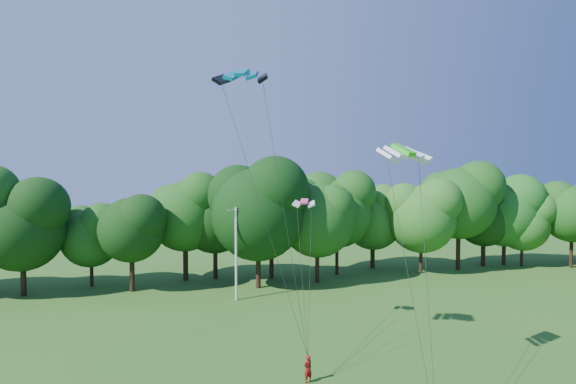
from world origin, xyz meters
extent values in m
cylinder|color=silver|center=(-1.54, 28.32, 4.39)|extent=(0.22, 0.22, 8.79)
cube|color=silver|center=(-1.54, 28.32, 8.57)|extent=(1.66, 0.74, 0.08)
imported|color=maroon|center=(0.64, 10.55, 0.79)|extent=(0.69, 0.59, 1.59)
cube|color=#046984|center=(-2.80, 12.73, 17.91)|extent=(3.39, 2.42, 0.73)
cube|color=#29CB1E|center=(5.53, 8.72, 13.27)|extent=(3.39, 2.38, 0.76)
cube|color=#D93C73|center=(2.62, 18.90, 9.88)|extent=(1.86, 1.42, 0.41)
cylinder|color=#331E13|center=(1.21, 32.36, 2.67)|extent=(0.50, 0.50, 5.34)
ellipsoid|color=black|center=(1.21, 32.36, 9.72)|extent=(10.69, 10.69, 11.66)
cylinder|color=black|center=(34.39, 36.83, 2.30)|extent=(0.51, 0.51, 4.60)
ellipsoid|color=#1D561A|center=(34.39, 36.83, 8.36)|extent=(9.20, 9.20, 10.03)
camera|label=1|loc=(-6.02, -13.83, 11.95)|focal=28.00mm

